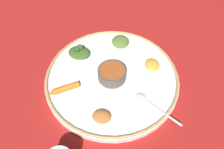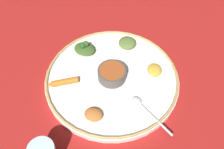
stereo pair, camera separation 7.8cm
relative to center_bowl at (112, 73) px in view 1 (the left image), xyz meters
The scene contains 10 objects.
ground_plane 0.04m from the center_bowl, ahead, with size 2.40×2.40×0.00m, color maroon.
platter 0.03m from the center_bowl, ahead, with size 0.41×0.41×0.02m, color white.
platter_rim 0.02m from the center_bowl, ahead, with size 0.41×0.41×0.01m, color tan.
center_bowl is the anchor object (origin of this frame).
spoon 0.15m from the center_bowl, 68.11° to the left, with size 0.07×0.15×0.01m.
greens_pile 0.14m from the center_bowl, 111.98° to the right, with size 0.06×0.08×0.04m.
carrot_near_spoon 0.15m from the center_bowl, 51.72° to the right, with size 0.08×0.08×0.02m.
mound_chickpea 0.14m from the center_bowl, ahead, with size 0.05×0.04×0.02m, color #B2662D.
mound_collards 0.15m from the center_bowl, behind, with size 0.06×0.06×0.02m, color #567033.
mound_lentil_yellow 0.13m from the center_bowl, 128.11° to the left, with size 0.05×0.05×0.02m, color gold.
Camera 1 is at (0.45, 0.16, 0.66)m, focal length 41.38 mm.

